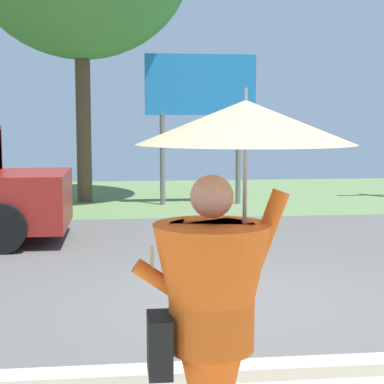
# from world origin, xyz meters

# --- Properties ---
(ground_plane) EXTENTS (40.00, 22.00, 0.20)m
(ground_plane) POSITION_xyz_m (0.00, 2.95, -0.05)
(ground_plane) COLOR #565451
(monk_pedestrian) EXTENTS (1.13, 1.10, 2.13)m
(monk_pedestrian) POSITION_xyz_m (-0.80, -3.49, 1.15)
(monk_pedestrian) COLOR #E55B19
(monk_pedestrian) RESTS_ON ground_plane
(roadside_billboard) EXTENTS (2.60, 0.12, 3.50)m
(roadside_billboard) POSITION_xyz_m (0.61, 8.08, 2.55)
(roadside_billboard) COLOR slate
(roadside_billboard) RESTS_ON ground_plane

